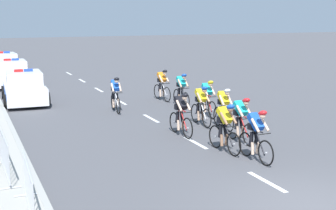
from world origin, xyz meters
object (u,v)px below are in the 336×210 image
object	(u,v)px
cyclist_fifth	(224,108)
cyclist_fourth	(181,113)
cyclist_ninth	(115,94)
police_car_third	(4,65)
cyclist_third	(241,119)
crowd_barrier_middle	(4,155)
cyclist_second	(225,127)
police_car_nearest	(24,88)
crowd_barrier_front	(28,190)
cyclist_tenth	(162,84)
cyclist_lead	(256,134)
police_car_second	(12,74)
cyclist_seventh	(207,98)
cyclist_sixth	(201,105)
cyclist_eighth	(181,89)

from	to	relation	value
cyclist_fifth	cyclist_fourth	bearing A→B (deg)	-171.58
cyclist_ninth	police_car_third	distance (m)	15.81
police_car_third	cyclist_third	bearing A→B (deg)	-75.71
cyclist_ninth	crowd_barrier_middle	size ratio (longest dim) A/B	0.74
police_car_third	crowd_barrier_middle	distance (m)	22.61
cyclist_second	police_car_third	distance (m)	23.04
police_car_nearest	crowd_barrier_front	bearing A→B (deg)	-96.39
police_car_nearest	cyclist_ninth	bearing A→B (deg)	-49.46
cyclist_second	cyclist_tenth	world-z (taller)	same
cyclist_lead	cyclist_third	bearing A→B (deg)	70.83
cyclist_fifth	police_car_nearest	world-z (taller)	police_car_nearest
police_car_nearest	police_car_second	size ratio (longest dim) A/B	1.01
cyclist_ninth	police_car_nearest	world-z (taller)	police_car_nearest
cyclist_third	cyclist_fourth	world-z (taller)	same
cyclist_third	police_car_third	size ratio (longest dim) A/B	0.38
cyclist_second	police_car_nearest	distance (m)	11.90
cyclist_seventh	cyclist_tenth	bearing A→B (deg)	93.58
cyclist_sixth	police_car_second	world-z (taller)	police_car_second
cyclist_second	cyclist_eighth	xyz separation A→B (m)	(1.85, 7.13, 0.00)
cyclist_third	crowd_barrier_front	size ratio (longest dim) A/B	0.74
cyclist_lead	cyclist_second	xyz separation A→B (m)	(-0.37, 1.13, 0.00)
cyclist_fifth	crowd_barrier_middle	bearing A→B (deg)	-161.75
cyclist_fifth	cyclist_ninth	bearing A→B (deg)	120.92
cyclist_third	cyclist_ninth	size ratio (longest dim) A/B	1.00
cyclist_fourth	cyclist_ninth	distance (m)	4.86
police_car_second	cyclist_eighth	bearing A→B (deg)	-56.73
cyclist_second	cyclist_fourth	distance (m)	2.37
police_car_third	crowd_barrier_front	distance (m)	25.30
police_car_second	crowd_barrier_middle	bearing A→B (deg)	-96.02
cyclist_third	police_car_nearest	xyz separation A→B (m)	(-5.57, 10.26, -0.11)
cyclist_third	cyclist_sixth	distance (m)	2.71
cyclist_tenth	cyclist_fourth	bearing A→B (deg)	-107.12
cyclist_second	police_car_nearest	bearing A→B (deg)	112.53
cyclist_third	crowd_barrier_middle	size ratio (longest dim) A/B	0.74
crowd_barrier_front	crowd_barrier_middle	bearing A→B (deg)	95.25
cyclist_seventh	police_car_nearest	distance (m)	9.01
cyclist_eighth	crowd_barrier_front	distance (m)	12.61
police_car_second	cyclist_tenth	bearing A→B (deg)	-52.41
cyclist_sixth	cyclist_seventh	bearing A→B (deg)	53.65
cyclist_lead	police_car_second	distance (m)	18.69
cyclist_fifth	cyclist_seventh	xyz separation A→B (m)	(0.44, 2.09, 0.00)
cyclist_seventh	cyclist_fifth	bearing A→B (deg)	-101.85
cyclist_second	police_car_third	world-z (taller)	police_car_third
crowd_barrier_front	cyclist_tenth	bearing A→B (deg)	56.20
cyclist_second	crowd_barrier_middle	size ratio (longest dim) A/B	0.74
cyclist_ninth	cyclist_tenth	world-z (taller)	same
crowd_barrier_front	cyclist_second	bearing A→B (deg)	23.66
cyclist_seventh	police_car_nearest	size ratio (longest dim) A/B	0.39
cyclist_third	cyclist_tenth	xyz separation A→B (m)	(0.62, 8.13, 0.00)
cyclist_eighth	police_car_second	size ratio (longest dim) A/B	0.39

